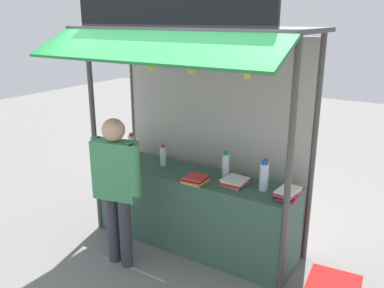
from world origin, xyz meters
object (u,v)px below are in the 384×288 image
(water_bottle_right, at_px, (226,165))
(banana_bunch_leftmost, at_px, (247,71))
(water_bottle_back_left, at_px, (265,173))
(vendor_person, at_px, (116,180))
(water_bottle_front_left, at_px, (132,145))
(magazine_stack_rear_center, at_px, (288,193))
(magazine_stack_front_right, at_px, (115,161))
(magazine_stack_center, at_px, (235,181))
(banana_bunch_inner_right, at_px, (151,64))
(water_bottle_far_right, at_px, (264,176))
(banana_bunch_rightmost, at_px, (214,64))
(magazine_stack_left, at_px, (195,179))
(water_bottle_back_right, at_px, (163,156))
(banana_bunch_inner_left, at_px, (191,66))

(water_bottle_right, xyz_separation_m, banana_bunch_leftmost, (0.45, -0.51, 1.10))
(water_bottle_back_left, height_order, vendor_person, vendor_person)
(water_bottle_front_left, distance_m, magazine_stack_rear_center, 2.10)
(magazine_stack_rear_center, height_order, magazine_stack_front_right, magazine_stack_rear_center)
(magazine_stack_center, distance_m, banana_bunch_inner_right, 1.48)
(water_bottle_far_right, height_order, vendor_person, vendor_person)
(water_bottle_back_left, height_order, magazine_stack_front_right, water_bottle_back_left)
(magazine_stack_front_right, height_order, vendor_person, vendor_person)
(magazine_stack_front_right, relative_size, banana_bunch_rightmost, 1.06)
(magazine_stack_left, relative_size, magazine_stack_rear_center, 0.88)
(water_bottle_front_left, bearing_deg, banana_bunch_leftmost, -15.90)
(magazine_stack_center, height_order, banana_bunch_leftmost, banana_bunch_leftmost)
(water_bottle_back_right, xyz_separation_m, banana_bunch_inner_left, (0.67, -0.43, 1.13))
(water_bottle_front_left, bearing_deg, banana_bunch_inner_left, -22.64)
(magazine_stack_left, bearing_deg, banana_bunch_leftmost, -18.00)
(magazine_stack_center, xyz_separation_m, vendor_person, (-0.99, -0.73, 0.05))
(water_bottle_front_left, bearing_deg, banana_bunch_rightmost, -19.11)
(water_bottle_far_right, height_order, water_bottle_right, water_bottle_far_right)
(banana_bunch_rightmost, relative_size, banana_bunch_inner_right, 0.85)
(banana_bunch_rightmost, bearing_deg, banana_bunch_leftmost, -0.27)
(magazine_stack_front_right, bearing_deg, water_bottle_front_left, 91.06)
(water_bottle_far_right, xyz_separation_m, magazine_stack_front_right, (-1.82, -0.20, -0.12))
(water_bottle_back_left, bearing_deg, water_bottle_right, -177.91)
(magazine_stack_left, bearing_deg, vendor_person, -137.63)
(water_bottle_front_left, height_order, water_bottle_back_right, water_bottle_front_left)
(magazine_stack_front_right, xyz_separation_m, banana_bunch_inner_left, (1.21, -0.20, 1.22))
(water_bottle_front_left, relative_size, magazine_stack_center, 1.05)
(water_bottle_far_right, xyz_separation_m, magazine_stack_rear_center, (0.27, -0.04, -0.10))
(water_bottle_back_right, bearing_deg, banana_bunch_rightmost, -25.36)
(water_bottle_back_left, xyz_separation_m, magazine_stack_center, (-0.27, -0.15, -0.10))
(water_bottle_far_right, bearing_deg, water_bottle_back_right, 178.50)
(magazine_stack_center, height_order, banana_bunch_inner_right, banana_bunch_inner_right)
(magazine_stack_rear_center, height_order, vendor_person, vendor_person)
(magazine_stack_center, bearing_deg, banana_bunch_leftmost, -55.48)
(water_bottle_front_left, distance_m, banana_bunch_leftmost, 2.15)
(vendor_person, bearing_deg, banana_bunch_leftmost, 2.90)
(water_bottle_back_left, bearing_deg, banana_bunch_leftmost, -90.44)
(magazine_stack_rear_center, bearing_deg, magazine_stack_front_right, -175.64)
(magazine_stack_left, bearing_deg, water_bottle_far_right, 15.53)
(magazine_stack_front_right, distance_m, banana_bunch_inner_right, 1.43)
(magazine_stack_rear_center, xyz_separation_m, banana_bunch_inner_left, (-0.88, -0.36, 1.20))
(magazine_stack_left, relative_size, banana_bunch_leftmost, 0.93)
(water_bottle_front_left, distance_m, banana_bunch_inner_left, 1.72)
(magazine_stack_left, bearing_deg, banana_bunch_inner_left, -68.81)
(magazine_stack_rear_center, distance_m, magazine_stack_front_right, 2.10)
(water_bottle_back_left, xyz_separation_m, water_bottle_front_left, (-1.78, -0.02, 0.01))
(water_bottle_back_left, height_order, water_bottle_right, water_bottle_right)
(water_bottle_back_left, distance_m, water_bottle_far_right, 0.14)
(banana_bunch_leftmost, bearing_deg, banana_bunch_inner_right, 179.97)
(water_bottle_back_left, bearing_deg, banana_bunch_rightmost, -121.54)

